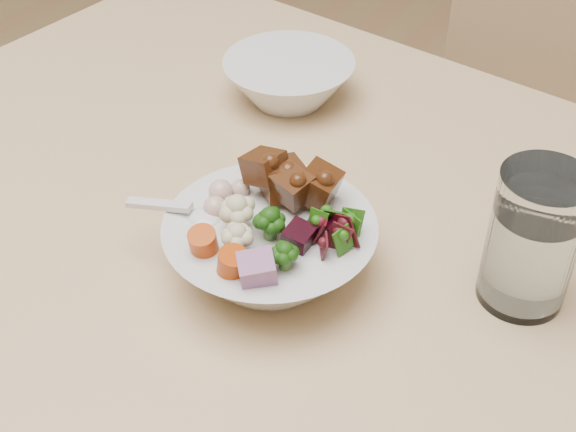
# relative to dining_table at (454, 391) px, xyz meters

# --- Properties ---
(dining_table) EXTENTS (1.58, 1.01, 0.70)m
(dining_table) POSITION_rel_dining_table_xyz_m (0.00, 0.00, 0.00)
(dining_table) COLOR tan
(dining_table) RESTS_ON ground
(chair_far) EXTENTS (0.45, 0.45, 0.83)m
(chair_far) POSITION_rel_dining_table_xyz_m (-0.07, 0.61, -0.16)
(chair_far) COLOR tan
(chair_far) RESTS_ON ground
(food_bowl) EXTENTS (0.19, 0.19, 0.10)m
(food_bowl) POSITION_rel_dining_table_xyz_m (-0.18, -0.01, 0.10)
(food_bowl) COLOR silver
(food_bowl) RESTS_ON dining_table
(soup_spoon) EXTENTS (0.10, 0.04, 0.02)m
(soup_spoon) POSITION_rel_dining_table_xyz_m (-0.25, -0.04, 0.13)
(soup_spoon) COLOR silver
(soup_spoon) RESTS_ON food_bowl
(water_glass) EXTENTS (0.08, 0.08, 0.13)m
(water_glass) POSITION_rel_dining_table_xyz_m (0.02, 0.07, 0.13)
(water_glass) COLOR white
(water_glass) RESTS_ON dining_table
(side_bowl) EXTENTS (0.16, 0.16, 0.05)m
(side_bowl) POSITION_rel_dining_table_xyz_m (-0.33, 0.25, 0.10)
(side_bowl) COLOR silver
(side_bowl) RESTS_ON dining_table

